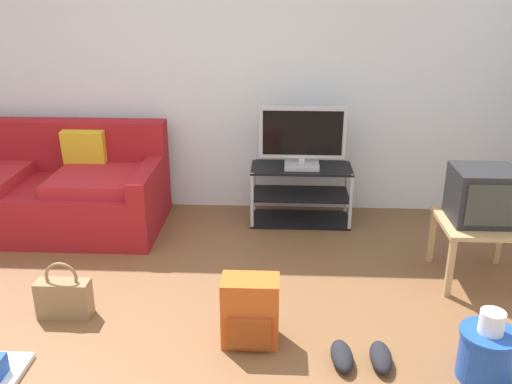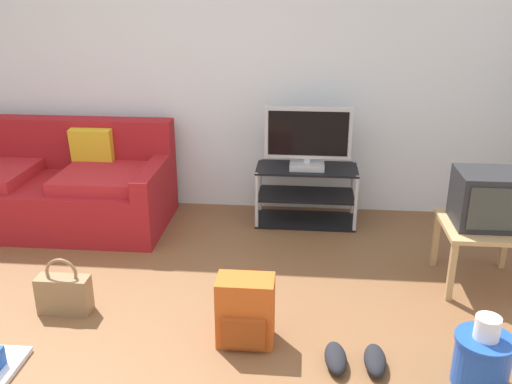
{
  "view_description": "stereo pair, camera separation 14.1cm",
  "coord_description": "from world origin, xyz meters",
  "px_view_note": "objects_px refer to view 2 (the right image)",
  "views": [
    {
      "loc": [
        0.85,
        -2.42,
        1.96
      ],
      "look_at": [
        0.68,
        0.98,
        0.68
      ],
      "focal_mm": 39.19,
      "sensor_mm": 36.0,
      "label": 1
    },
    {
      "loc": [
        0.99,
        -2.41,
        1.96
      ],
      "look_at": [
        0.68,
        0.98,
        0.68
      ],
      "focal_mm": 39.19,
      "sensor_mm": 36.0,
      "label": 2
    }
  ],
  "objects_px": {
    "crt_tv": "(488,199)",
    "cleaning_bucket": "(482,357)",
    "couch": "(53,188)",
    "handbag": "(64,293)",
    "sneakers_pair": "(355,359)",
    "backpack": "(246,311)",
    "side_table": "(483,234)",
    "tv_stand": "(306,195)",
    "flat_tv": "(308,139)"
  },
  "relations": [
    {
      "from": "tv_stand",
      "to": "side_table",
      "type": "distance_m",
      "value": 1.53
    },
    {
      "from": "side_table",
      "to": "handbag",
      "type": "relative_size",
      "value": 1.46
    },
    {
      "from": "cleaning_bucket",
      "to": "side_table",
      "type": "bearing_deg",
      "value": 75.61
    },
    {
      "from": "side_table",
      "to": "handbag",
      "type": "height_order",
      "value": "side_table"
    },
    {
      "from": "couch",
      "to": "side_table",
      "type": "bearing_deg",
      "value": -12.89
    },
    {
      "from": "couch",
      "to": "tv_stand",
      "type": "distance_m",
      "value": 2.17
    },
    {
      "from": "handbag",
      "to": "sneakers_pair",
      "type": "distance_m",
      "value": 1.83
    },
    {
      "from": "flat_tv",
      "to": "cleaning_bucket",
      "type": "relative_size",
      "value": 1.78
    },
    {
      "from": "side_table",
      "to": "sneakers_pair",
      "type": "xyz_separation_m",
      "value": [
        -0.9,
        -0.99,
        -0.33
      ]
    },
    {
      "from": "tv_stand",
      "to": "cleaning_bucket",
      "type": "distance_m",
      "value": 2.22
    },
    {
      "from": "side_table",
      "to": "cleaning_bucket",
      "type": "bearing_deg",
      "value": -104.39
    },
    {
      "from": "crt_tv",
      "to": "cleaning_bucket",
      "type": "relative_size",
      "value": 1.05
    },
    {
      "from": "tv_stand",
      "to": "handbag",
      "type": "distance_m",
      "value": 2.17
    },
    {
      "from": "flat_tv",
      "to": "backpack",
      "type": "xyz_separation_m",
      "value": [
        -0.33,
        -1.75,
        -0.55
      ]
    },
    {
      "from": "side_table",
      "to": "backpack",
      "type": "distance_m",
      "value": 1.73
    },
    {
      "from": "crt_tv",
      "to": "cleaning_bucket",
      "type": "xyz_separation_m",
      "value": [
        -0.27,
        -1.08,
        -0.46
      ]
    },
    {
      "from": "side_table",
      "to": "crt_tv",
      "type": "height_order",
      "value": "crt_tv"
    },
    {
      "from": "backpack",
      "to": "sneakers_pair",
      "type": "relative_size",
      "value": 1.19
    },
    {
      "from": "couch",
      "to": "cleaning_bucket",
      "type": "distance_m",
      "value": 3.58
    },
    {
      "from": "tv_stand",
      "to": "sneakers_pair",
      "type": "height_order",
      "value": "tv_stand"
    },
    {
      "from": "couch",
      "to": "crt_tv",
      "type": "xyz_separation_m",
      "value": [
        3.35,
        -0.75,
        0.31
      ]
    },
    {
      "from": "cleaning_bucket",
      "to": "sneakers_pair",
      "type": "bearing_deg",
      "value": 172.68
    },
    {
      "from": "flat_tv",
      "to": "couch",
      "type": "bearing_deg",
      "value": -175.57
    },
    {
      "from": "couch",
      "to": "handbag",
      "type": "height_order",
      "value": "couch"
    },
    {
      "from": "sneakers_pair",
      "to": "side_table",
      "type": "bearing_deg",
      "value": 47.5
    },
    {
      "from": "tv_stand",
      "to": "backpack",
      "type": "relative_size",
      "value": 2.08
    },
    {
      "from": "cleaning_bucket",
      "to": "flat_tv",
      "type": "bearing_deg",
      "value": 114.63
    },
    {
      "from": "side_table",
      "to": "backpack",
      "type": "xyz_separation_m",
      "value": [
        -1.52,
        -0.81,
        -0.17
      ]
    },
    {
      "from": "cleaning_bucket",
      "to": "crt_tv",
      "type": "bearing_deg",
      "value": 75.82
    },
    {
      "from": "backpack",
      "to": "cleaning_bucket",
      "type": "bearing_deg",
      "value": 6.08
    },
    {
      "from": "couch",
      "to": "crt_tv",
      "type": "relative_size",
      "value": 4.7
    },
    {
      "from": "backpack",
      "to": "cleaning_bucket",
      "type": "relative_size",
      "value": 1.02
    },
    {
      "from": "sneakers_pair",
      "to": "cleaning_bucket",
      "type": "bearing_deg",
      "value": -7.32
    },
    {
      "from": "handbag",
      "to": "cleaning_bucket",
      "type": "distance_m",
      "value": 2.46
    },
    {
      "from": "backpack",
      "to": "tv_stand",
      "type": "bearing_deg",
      "value": 97.04
    },
    {
      "from": "flat_tv",
      "to": "side_table",
      "type": "distance_m",
      "value": 1.56
    },
    {
      "from": "crt_tv",
      "to": "flat_tv",
      "type": "bearing_deg",
      "value": 142.41
    },
    {
      "from": "sneakers_pair",
      "to": "tv_stand",
      "type": "bearing_deg",
      "value": 98.41
    },
    {
      "from": "couch",
      "to": "handbag",
      "type": "xyz_separation_m",
      "value": [
        0.66,
        -1.37,
        -0.18
      ]
    },
    {
      "from": "tv_stand",
      "to": "crt_tv",
      "type": "xyz_separation_m",
      "value": [
        1.19,
        -0.94,
        0.37
      ]
    },
    {
      "from": "couch",
      "to": "flat_tv",
      "type": "bearing_deg",
      "value": 4.43
    },
    {
      "from": "flat_tv",
      "to": "crt_tv",
      "type": "xyz_separation_m",
      "value": [
        1.19,
        -0.92,
        -0.13
      ]
    },
    {
      "from": "couch",
      "to": "side_table",
      "type": "relative_size",
      "value": 3.61
    },
    {
      "from": "crt_tv",
      "to": "handbag",
      "type": "relative_size",
      "value": 1.12
    },
    {
      "from": "tv_stand",
      "to": "sneakers_pair",
      "type": "xyz_separation_m",
      "value": [
        0.29,
        -1.94,
        -0.2
      ]
    },
    {
      "from": "crt_tv",
      "to": "handbag",
      "type": "height_order",
      "value": "crt_tv"
    },
    {
      "from": "crt_tv",
      "to": "backpack",
      "type": "distance_m",
      "value": 1.78
    },
    {
      "from": "cleaning_bucket",
      "to": "sneakers_pair",
      "type": "height_order",
      "value": "cleaning_bucket"
    },
    {
      "from": "tv_stand",
      "to": "side_table",
      "type": "relative_size",
      "value": 1.55
    },
    {
      "from": "handbag",
      "to": "sneakers_pair",
      "type": "height_order",
      "value": "handbag"
    }
  ]
}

